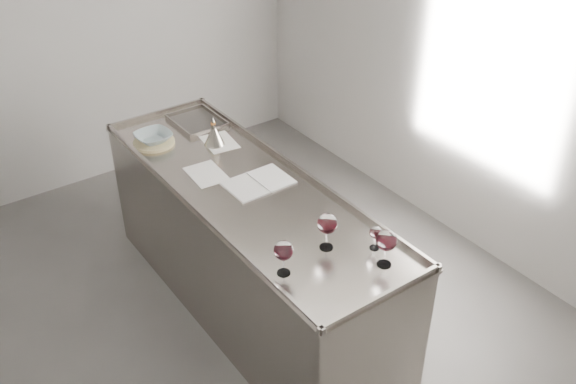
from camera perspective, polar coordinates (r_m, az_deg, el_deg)
room_shell at (r=3.15m, az=-8.79°, el=2.20°), size 4.54×5.04×2.84m
counter at (r=4.09m, az=-3.52°, el=-5.10°), size 0.77×2.42×0.97m
wine_glass_left at (r=3.10m, az=-0.40°, el=-5.29°), size 0.10×0.10×0.19m
wine_glass_middle at (r=3.26m, az=3.51°, el=-2.90°), size 0.10×0.10×0.21m
wine_glass_right at (r=3.18m, az=8.74°, el=-4.35°), size 0.10×0.10×0.21m
wine_glass_small at (r=3.31m, az=7.80°, el=-3.66°), size 0.07×0.07×0.13m
notebook at (r=3.85m, az=-2.65°, el=0.83°), size 0.39×0.27×0.02m
loose_paper_top at (r=4.31m, az=-6.10°, el=4.44°), size 0.23×0.30×0.00m
loose_paper_under at (r=3.96m, az=-7.26°, el=1.61°), size 0.22×0.30×0.00m
trivet at (r=4.36m, az=-11.82°, el=4.35°), size 0.35×0.35×0.02m
ceramic_bowl at (r=4.34m, az=-11.88°, el=4.80°), size 0.25×0.25×0.06m
wine_funnel at (r=4.26m, az=-6.59°, el=4.96°), size 0.14×0.14×0.20m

